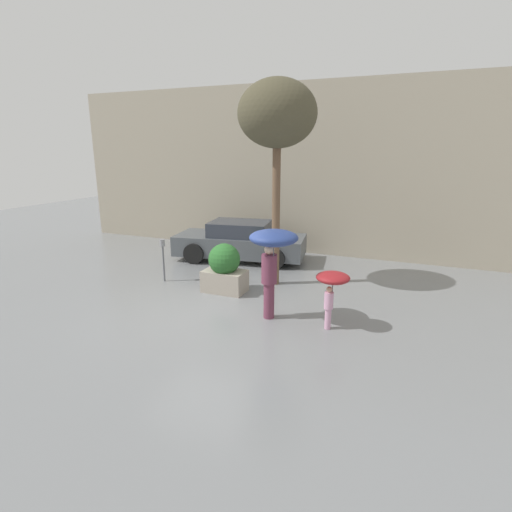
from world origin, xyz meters
The scene contains 8 objects.
ground_plane centered at (0.00, 0.00, 0.00)m, with size 40.00×40.00×0.00m, color slate.
building_facade centered at (0.00, 6.50, 3.00)m, with size 18.00×0.30×6.00m.
planter_box centered at (-0.17, 1.47, 0.64)m, with size 1.14×0.85×1.33m.
person_adult centered at (1.65, 0.22, 1.65)m, with size 1.06×1.06×2.08m.
person_child centered at (2.98, 0.27, 1.03)m, with size 0.71×0.71×1.26m.
parked_car_near centered at (-1.12, 4.57, 0.63)m, with size 4.65×2.46×1.34m.
street_tree centered at (0.88, 2.58, 4.57)m, with size 2.07×2.07×5.52m.
parking_meter centered at (-2.20, 1.57, 0.90)m, with size 0.14×0.14×1.25m.
Camera 1 is at (4.52, -7.69, 3.76)m, focal length 28.00 mm.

